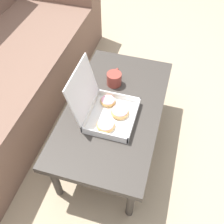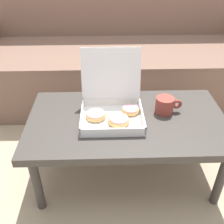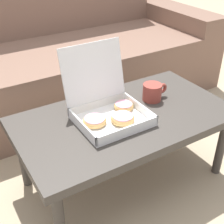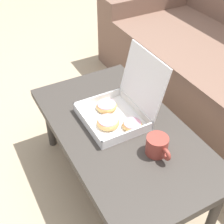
% 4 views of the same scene
% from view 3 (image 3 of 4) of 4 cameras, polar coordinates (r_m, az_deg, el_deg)
% --- Properties ---
extents(ground_plane, '(12.00, 12.00, 0.00)m').
position_cam_3_polar(ground_plane, '(1.78, -0.20, -9.28)').
color(ground_plane, tan).
extents(couch, '(2.46, 0.89, 0.97)m').
position_cam_3_polar(couch, '(2.28, -11.59, 9.21)').
color(couch, '#7A5B4C').
rests_on(couch, ground_plane).
extents(coffee_table, '(1.02, 0.57, 0.39)m').
position_cam_3_polar(coffee_table, '(1.48, 2.44, -1.97)').
color(coffee_table, '#3D3833').
rests_on(coffee_table, ground_plane).
extents(pastry_box, '(0.31, 0.34, 0.31)m').
position_cam_3_polar(pastry_box, '(1.41, -0.66, 0.95)').
color(pastry_box, white).
rests_on(pastry_box, coffee_table).
extents(coffee_mug, '(0.14, 0.10, 0.09)m').
position_cam_3_polar(coffee_mug, '(1.58, 7.46, 3.66)').
color(coffee_mug, '#993D33').
rests_on(coffee_mug, coffee_table).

